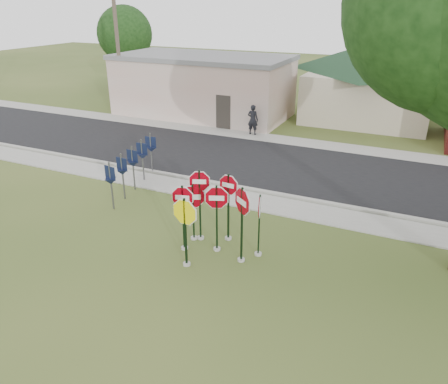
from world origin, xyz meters
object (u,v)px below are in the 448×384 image
at_px(stop_sign_yellow, 185,223).
at_px(stop_sign_left, 183,210).
at_px(utility_pole_near, 118,44).
at_px(pedestrian, 253,120).
at_px(stop_sign_center, 217,209).

xyz_separation_m(stop_sign_yellow, stop_sign_left, (-0.55, 0.82, -0.04)).
height_order(utility_pole_near, pedestrian, utility_pole_near).
height_order(stop_sign_left, utility_pole_near, utility_pole_near).
relative_size(stop_sign_yellow, stop_sign_left, 1.01).
bearing_deg(stop_sign_yellow, pedestrian, 103.51).
bearing_deg(stop_sign_center, stop_sign_left, -158.24).
relative_size(stop_sign_left, utility_pole_near, 0.25).
bearing_deg(stop_sign_center, utility_pole_near, 135.73).
bearing_deg(stop_sign_yellow, utility_pole_near, 132.31).
bearing_deg(pedestrian, stop_sign_center, 105.11).
height_order(stop_sign_yellow, pedestrian, stop_sign_yellow).
height_order(stop_sign_yellow, utility_pole_near, utility_pole_near).
relative_size(utility_pole_near, pedestrian, 5.16).
relative_size(stop_sign_center, utility_pole_near, 0.26).
height_order(stop_sign_center, pedestrian, stop_sign_center).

